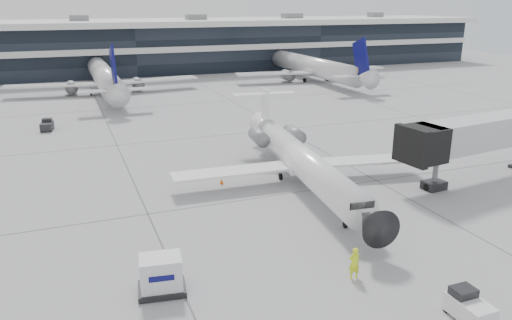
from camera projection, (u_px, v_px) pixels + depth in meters
name	position (u px, v px, depth m)	size (l,w,h in m)	color
ground	(272.00, 196.00, 40.44)	(220.00, 220.00, 0.00)	#969699
terminal	(129.00, 49.00, 111.75)	(170.00, 22.00, 10.00)	black
bg_jet_center	(106.00, 93.00, 86.52)	(32.00, 40.00, 9.60)	silver
bg_jet_right	(311.00, 80.00, 100.36)	(32.00, 40.00, 9.60)	silver
regional_jet	(300.00, 158.00, 42.87)	(22.19, 27.70, 6.39)	white
jet_bridge	(492.00, 131.00, 43.62)	(18.02, 5.51, 5.78)	#B3B5B8
ramp_worker	(354.00, 263.00, 28.17)	(0.69, 0.45, 1.90)	#E1FF1A
baggage_tug	(469.00, 307.00, 24.60)	(1.37, 2.31, 1.47)	silver
cargo_uld	(161.00, 275.00, 26.72)	(2.78, 2.22, 2.07)	black
traffic_cone	(222.00, 181.00, 43.07)	(0.37, 0.37, 0.52)	orange
far_tug	(47.00, 125.00, 60.93)	(1.64, 2.39, 1.41)	black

